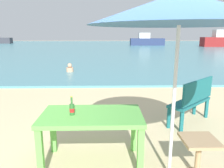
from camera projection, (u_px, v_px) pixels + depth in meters
The scene contains 9 objects.
sea_water at pixel (110, 47), 31.93m from camera, with size 120.00×50.00×0.08m, color teal.
picnic_table_green at pixel (92, 121), 3.03m from camera, with size 1.40×0.80×0.76m.
beer_bottle_amber at pixel (72, 108), 2.94m from camera, with size 0.07×0.07×0.26m.
patio_umbrella at pixel (180, 9), 2.42m from camera, with size 2.10×2.10×2.30m.
side_table_wood at pixel (198, 152), 2.79m from camera, with size 0.44×0.44×0.54m.
bench_teal_center at pixel (193, 99), 4.45m from camera, with size 1.13×1.07×0.95m.
swimmer_person at pixel (70, 68), 10.33m from camera, with size 0.34×0.34×0.41m.
boat_cargo_ship at pixel (147, 41), 34.38m from camera, with size 5.35×1.46×1.95m.
boat_fishing_trawler at pixel (224, 41), 30.90m from camera, with size 6.48×1.77×2.36m.
Camera 1 is at (-0.47, -2.36, 1.84)m, focal length 34.68 mm.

